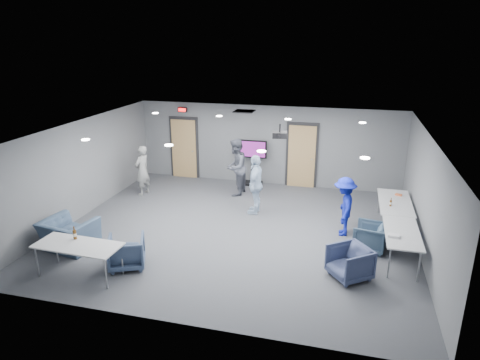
% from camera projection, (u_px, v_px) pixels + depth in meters
% --- Properties ---
extents(floor, '(9.00, 9.00, 0.00)m').
position_uv_depth(floor, '(237.00, 230.00, 11.30)').
color(floor, '#3D4045').
rests_on(floor, ground).
extents(ceiling, '(9.00, 9.00, 0.00)m').
position_uv_depth(ceiling, '(236.00, 130.00, 10.44)').
color(ceiling, white).
rests_on(ceiling, wall_back).
extents(wall_back, '(9.00, 0.02, 2.70)m').
position_uv_depth(wall_back, '(267.00, 145.00, 14.54)').
color(wall_back, slate).
rests_on(wall_back, floor).
extents(wall_front, '(9.00, 0.02, 2.70)m').
position_uv_depth(wall_front, '(175.00, 256.00, 7.20)').
color(wall_front, slate).
rests_on(wall_front, floor).
extents(wall_left, '(0.02, 8.00, 2.70)m').
position_uv_depth(wall_left, '(81.00, 169.00, 11.94)').
color(wall_left, slate).
rests_on(wall_left, floor).
extents(wall_right, '(0.02, 8.00, 2.70)m').
position_uv_depth(wall_right, '(426.00, 198.00, 9.80)').
color(wall_right, slate).
rests_on(wall_right, floor).
extents(door_left, '(1.06, 0.17, 2.24)m').
position_uv_depth(door_left, '(184.00, 148.00, 15.30)').
color(door_left, black).
rests_on(door_left, wall_back).
extents(door_right, '(1.06, 0.17, 2.24)m').
position_uv_depth(door_right, '(302.00, 156.00, 14.30)').
color(door_right, black).
rests_on(door_right, wall_back).
extents(exit_sign, '(0.32, 0.08, 0.16)m').
position_uv_depth(exit_sign, '(182.00, 110.00, 14.84)').
color(exit_sign, black).
rests_on(exit_sign, wall_back).
extents(hvac_diffuser, '(0.60, 0.60, 0.03)m').
position_uv_depth(hvac_diffuser, '(244.00, 111.00, 13.13)').
color(hvac_diffuser, black).
rests_on(hvac_diffuser, ceiling).
extents(downlights, '(6.18, 3.78, 0.02)m').
position_uv_depth(downlights, '(236.00, 130.00, 10.44)').
color(downlights, white).
rests_on(downlights, ceiling).
extents(person_a, '(0.51, 0.66, 1.61)m').
position_uv_depth(person_a, '(142.00, 170.00, 13.66)').
color(person_a, gray).
rests_on(person_a, floor).
extents(person_b, '(0.76, 0.94, 1.84)m').
position_uv_depth(person_b, '(236.00, 167.00, 13.60)').
color(person_b, '#555966').
rests_on(person_b, floor).
extents(person_c, '(0.43, 1.02, 1.73)m').
position_uv_depth(person_c, '(256.00, 184.00, 12.19)').
color(person_c, silver).
rests_on(person_c, floor).
extents(person_d, '(0.61, 1.01, 1.53)m').
position_uv_depth(person_d, '(344.00, 206.00, 10.86)').
color(person_d, '#172298').
rests_on(person_d, floor).
extents(chair_right_b, '(0.84, 0.83, 0.66)m').
position_uv_depth(chair_right_b, '(370.00, 237.00, 10.19)').
color(chair_right_b, '#374A5F').
rests_on(chair_right_b, floor).
extents(chair_right_c, '(1.08, 1.07, 0.71)m').
position_uv_depth(chair_right_c, '(350.00, 263.00, 8.98)').
color(chair_right_c, '#3B4566').
rests_on(chair_right_c, floor).
extents(chair_front_a, '(1.02, 1.03, 0.71)m').
position_uv_depth(chair_front_a, '(127.00, 252.00, 9.43)').
color(chair_front_a, '#3D4D6A').
rests_on(chair_front_a, floor).
extents(chair_front_b, '(1.30, 1.18, 0.75)m').
position_uv_depth(chair_front_b, '(69.00, 235.00, 10.21)').
color(chair_front_b, '#3E526B').
rests_on(chair_front_b, floor).
extents(table_right_a, '(0.82, 1.98, 0.73)m').
position_uv_depth(table_right_a, '(395.00, 203.00, 11.29)').
color(table_right_a, silver).
rests_on(table_right_a, floor).
extents(table_right_b, '(0.75, 1.80, 0.73)m').
position_uv_depth(table_right_b, '(402.00, 234.00, 9.54)').
color(table_right_b, silver).
rests_on(table_right_b, floor).
extents(table_front_left, '(1.86, 0.83, 0.73)m').
position_uv_depth(table_front_left, '(78.00, 247.00, 8.96)').
color(table_front_left, silver).
rests_on(table_front_left, floor).
extents(bottle_front, '(0.08, 0.08, 0.30)m').
position_uv_depth(bottle_front, '(75.00, 234.00, 9.16)').
color(bottle_front, '#5E3610').
rests_on(bottle_front, table_front_left).
extents(bottle_right, '(0.06, 0.06, 0.22)m').
position_uv_depth(bottle_right, '(391.00, 203.00, 10.96)').
color(bottle_right, '#5E3610').
rests_on(bottle_right, table_right_a).
extents(snack_box, '(0.20, 0.16, 0.04)m').
position_uv_depth(snack_box, '(399.00, 195.00, 11.71)').
color(snack_box, '#D96336').
rests_on(snack_box, table_right_a).
extents(wrapper, '(0.25, 0.19, 0.05)m').
position_uv_depth(wrapper, '(394.00, 236.00, 9.29)').
color(wrapper, silver).
rests_on(wrapper, table_right_b).
extents(tv_stand, '(1.02, 0.48, 1.56)m').
position_uv_depth(tv_stand, '(252.00, 160.00, 14.57)').
color(tv_stand, black).
rests_on(tv_stand, floor).
extents(projector, '(0.43, 0.40, 0.37)m').
position_uv_depth(projector, '(280.00, 135.00, 11.29)').
color(projector, black).
rests_on(projector, ceiling).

